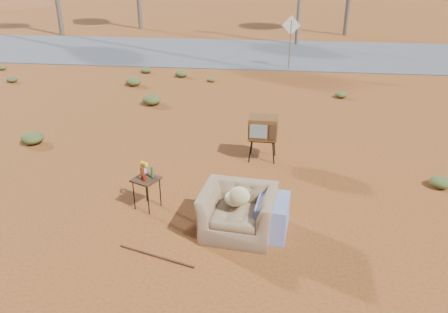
# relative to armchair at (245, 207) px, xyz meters

# --- Properties ---
(ground) EXTENTS (140.00, 140.00, 0.00)m
(ground) POSITION_rel_armchair_xyz_m (-0.54, 0.31, -0.51)
(ground) COLOR brown
(ground) RESTS_ON ground
(highway) EXTENTS (140.00, 7.00, 0.04)m
(highway) POSITION_rel_armchair_xyz_m (-0.54, 15.31, -0.49)
(highway) COLOR #565659
(highway) RESTS_ON ground
(armchair) EXTENTS (1.57, 0.96, 1.10)m
(armchair) POSITION_rel_armchair_xyz_m (0.00, 0.00, 0.00)
(armchair) COLOR olive
(armchair) RESTS_ON ground
(tv_unit) EXTENTS (0.68, 0.56, 1.06)m
(tv_unit) POSITION_rel_armchair_xyz_m (0.19, 3.05, 0.28)
(tv_unit) COLOR black
(tv_unit) RESTS_ON ground
(side_table) EXTENTS (0.58, 0.58, 0.90)m
(side_table) POSITION_rel_armchair_xyz_m (-1.92, 0.63, 0.14)
(side_table) COLOR #3B2715
(side_table) RESTS_ON ground
(rusty_bar) EXTENTS (1.33, 0.44, 0.04)m
(rusty_bar) POSITION_rel_armchair_xyz_m (-1.36, -0.88, -0.49)
(rusty_bar) COLOR #4F2715
(rusty_bar) RESTS_ON ground
(road_sign) EXTENTS (0.78, 0.06, 2.19)m
(road_sign) POSITION_rel_armchair_xyz_m (0.96, 12.31, 0.99)
(road_sign) COLOR brown
(road_sign) RESTS_ON ground
(scrub_patch) EXTENTS (17.49, 8.07, 0.33)m
(scrub_patch) POSITION_rel_armchair_xyz_m (-1.36, 4.72, -0.37)
(scrub_patch) COLOR #485023
(scrub_patch) RESTS_ON ground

